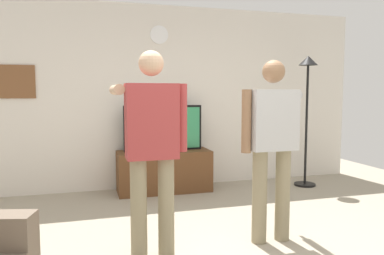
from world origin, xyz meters
name	(u,v)px	position (x,y,z in m)	size (l,w,h in m)	color
back_wall	(160,97)	(0.00, 2.95, 1.35)	(6.40, 0.10, 2.70)	silver
tv_stand	(164,171)	(-0.02, 2.60, 0.29)	(1.33, 0.53, 0.59)	brown
television	(163,128)	(-0.02, 2.65, 0.91)	(1.13, 0.07, 0.65)	black
wall_clock	(159,35)	(-0.02, 2.89, 2.26)	(0.26, 0.26, 0.03)	white
framed_picture	(12,82)	(-2.02, 2.90, 1.57)	(0.58, 0.04, 0.45)	brown
floor_lamp	(307,94)	(2.13, 2.34, 1.41)	(0.32, 0.32, 1.97)	black
person_standing_nearer_lamp	(152,142)	(-0.56, 0.51, 1.01)	(0.61, 0.78, 1.76)	gray
person_standing_nearer_couch	(272,139)	(0.59, 0.55, 0.98)	(0.62, 0.78, 1.72)	gray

